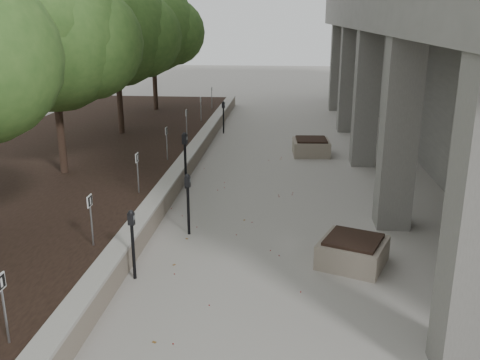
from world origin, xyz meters
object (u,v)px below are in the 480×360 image
at_px(crabapple_tree_4, 117,55).
at_px(planter_back, 311,147).
at_px(crabapple_tree_3, 54,68).
at_px(parking_meter_3, 188,204).
at_px(parking_meter_5, 223,117).
at_px(crabapple_tree_5, 153,47).
at_px(parking_meter_2, 133,245).
at_px(planter_front, 353,251).
at_px(parking_meter_4, 185,161).

xyz_separation_m(crabapple_tree_4, planter_back, (6.68, -0.96, -2.85)).
relative_size(crabapple_tree_3, parking_meter_3, 4.14).
bearing_deg(parking_meter_3, crabapple_tree_3, 149.50).
bearing_deg(parking_meter_5, planter_back, -29.70).
distance_m(crabapple_tree_3, crabapple_tree_5, 10.00).
bearing_deg(parking_meter_5, parking_meter_2, -77.20).
bearing_deg(parking_meter_5, crabapple_tree_4, -135.37).
bearing_deg(crabapple_tree_4, planter_front, -51.59).
distance_m(parking_meter_4, planter_back, 5.21).
relative_size(crabapple_tree_4, planter_front, 4.88).
relative_size(crabapple_tree_4, parking_meter_5, 4.33).
bearing_deg(parking_meter_2, crabapple_tree_4, 114.51).
relative_size(parking_meter_2, parking_meter_3, 0.97).
height_order(crabapple_tree_5, parking_meter_3, crabapple_tree_5).
distance_m(crabapple_tree_4, parking_meter_2, 10.76).
xyz_separation_m(crabapple_tree_5, planter_back, (6.68, -5.96, -2.85)).
distance_m(crabapple_tree_3, planter_back, 8.31).
bearing_deg(planter_front, crabapple_tree_3, 150.67).
height_order(parking_meter_5, planter_back, parking_meter_5).
bearing_deg(crabapple_tree_4, crabapple_tree_5, 90.00).
bearing_deg(parking_meter_2, parking_meter_5, 95.65).
bearing_deg(crabapple_tree_4, planter_back, -8.19).
distance_m(planter_front, planter_back, 8.07).
height_order(crabapple_tree_4, parking_meter_4, crabapple_tree_4).
distance_m(crabapple_tree_3, parking_meter_5, 8.24).
bearing_deg(crabapple_tree_5, crabapple_tree_4, -90.00).
height_order(crabapple_tree_4, parking_meter_5, crabapple_tree_4).
distance_m(parking_meter_4, planter_front, 5.72).
bearing_deg(parking_meter_3, parking_meter_5, 99.04).
xyz_separation_m(crabapple_tree_4, crabapple_tree_5, (0.00, 5.00, 0.00)).
distance_m(crabapple_tree_4, parking_meter_5, 4.70).
distance_m(parking_meter_2, parking_meter_3, 2.11).
relative_size(crabapple_tree_4, parking_meter_3, 4.14).
distance_m(crabapple_tree_3, planter_front, 8.69).
xyz_separation_m(crabapple_tree_5, parking_meter_2, (3.32, -14.93, -2.49)).
bearing_deg(parking_meter_5, parking_meter_3, -73.98).
bearing_deg(crabapple_tree_4, parking_meter_2, -71.50).
bearing_deg(parking_meter_5, planter_front, -58.16).
height_order(parking_meter_2, parking_meter_4, parking_meter_4).
relative_size(planter_front, planter_back, 0.96).
relative_size(parking_meter_5, planter_front, 1.13).
distance_m(crabapple_tree_5, parking_meter_5, 5.13).
relative_size(crabapple_tree_4, parking_meter_2, 4.28).
height_order(parking_meter_2, planter_back, parking_meter_2).
relative_size(crabapple_tree_3, crabapple_tree_4, 1.00).
height_order(crabapple_tree_3, crabapple_tree_5, same).
relative_size(parking_meter_4, planter_front, 1.36).
bearing_deg(planter_back, crabapple_tree_3, -148.83).
distance_m(crabapple_tree_5, parking_meter_3, 13.70).
relative_size(crabapple_tree_5, parking_meter_4, 3.58).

